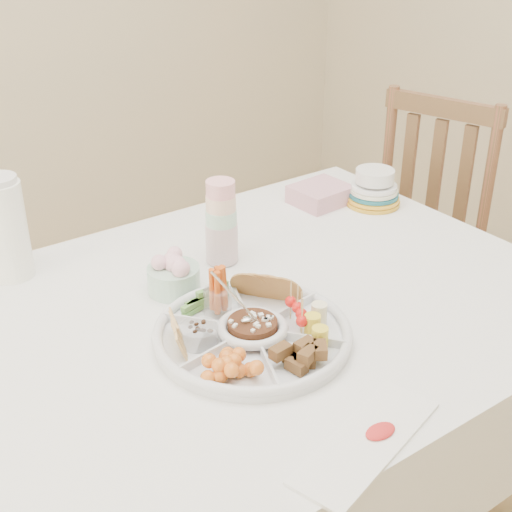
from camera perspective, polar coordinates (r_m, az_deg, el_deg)
dining_table at (r=1.71m, az=-2.42°, el=-15.47°), size 1.52×1.02×0.76m
chair at (r=2.27m, az=11.66°, el=-0.55°), size 0.52×0.52×0.99m
party_tray at (r=1.39m, az=-0.28°, el=-6.03°), size 0.43×0.43×0.04m
bean_dip at (r=1.38m, az=-0.28°, el=-5.77°), size 0.11×0.11×0.04m
tortillas at (r=1.48m, az=1.07°, el=-2.62°), size 0.12×0.12×0.06m
carrot_cucumber at (r=1.45m, az=-3.89°, el=-2.59°), size 0.13×0.13×0.10m
pita_raisins at (r=1.35m, az=-5.65°, el=-6.02°), size 0.12×0.12×0.06m
cherries at (r=1.28m, az=-1.87°, el=-8.67°), size 0.14×0.14×0.05m
granola_chunks at (r=1.31m, az=3.75°, el=-7.80°), size 0.12×0.12×0.05m
banana_tomato at (r=1.40m, az=4.89°, el=-4.01°), size 0.12×0.12×0.08m
cup_stack at (r=1.63m, az=-2.79°, el=2.80°), size 0.08×0.08×0.21m
thermos at (r=1.66m, az=-19.41°, el=2.22°), size 0.10×0.10×0.24m
flower_bowl at (r=1.55m, az=-6.62°, el=-1.39°), size 0.14×0.14×0.09m
napkin_stack at (r=1.98m, az=5.19°, el=4.93°), size 0.16×0.14×0.05m
plate_stack at (r=1.98m, az=9.42°, el=5.38°), size 0.17×0.17×0.10m
placemat at (r=1.19m, az=8.83°, el=-14.47°), size 0.32×0.18×0.01m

